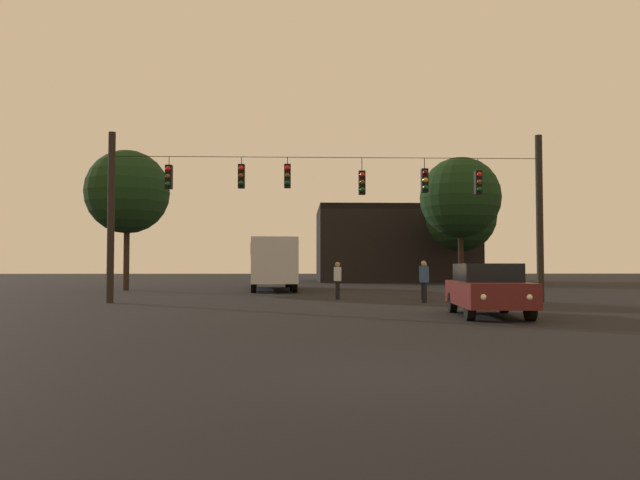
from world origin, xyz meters
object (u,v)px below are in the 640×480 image
city_bus (272,259)px  pedestrian_crossing_left (424,280)px  tree_right_far (460,198)px  pedestrian_crossing_center (424,277)px  pedestrian_crossing_right (338,278)px  car_near_right (488,289)px  tree_behind_building (127,192)px  tree_left_silhouette (461,216)px

city_bus → pedestrian_crossing_left: city_bus is taller
city_bus → tree_right_far: (12.43, 3.05, 4.18)m
pedestrian_crossing_center → pedestrian_crossing_right: (-3.74, 0.03, -0.04)m
car_near_right → pedestrian_crossing_right: pedestrian_crossing_right is taller
car_near_right → pedestrian_crossing_left: pedestrian_crossing_left is taller
car_near_right → tree_right_far: (5.34, 23.18, 5.24)m
pedestrian_crossing_center → city_bus: bearing=122.4°
city_bus → tree_behind_building: 9.55m
pedestrian_crossing_left → pedestrian_crossing_center: bearing=79.1°
pedestrian_crossing_right → tree_left_silhouette: (11.38, 22.57, 4.55)m
pedestrian_crossing_left → tree_left_silhouette: size_ratio=0.19×
city_bus → pedestrian_crossing_right: (3.31, -11.09, -0.95)m
tree_right_far → pedestrian_crossing_left: bearing=-109.4°
pedestrian_crossing_left → pedestrian_crossing_center: 2.47m
tree_behind_building → tree_left_silhouette: bearing=27.7°
tree_right_far → city_bus: bearing=-166.2°
tree_left_silhouette → tree_behind_building: (-23.33, -12.25, 0.40)m
car_near_right → pedestrian_crossing_right: (-3.79, 9.04, 0.12)m
car_near_right → tree_left_silhouette: 32.85m
pedestrian_crossing_left → pedestrian_crossing_right: pedestrian_crossing_right is taller
car_near_right → tree_right_far: size_ratio=0.51×
pedestrian_crossing_right → pedestrian_crossing_center: bearing=-0.5°
pedestrian_crossing_left → car_near_right: bearing=-85.6°
pedestrian_crossing_center → tree_behind_building: size_ratio=0.20×
city_bus → tree_left_silhouette: (14.69, 11.49, 3.60)m
city_bus → pedestrian_crossing_left: (6.58, -13.55, -0.95)m
tree_left_silhouette → car_near_right: bearing=-103.5°
pedestrian_crossing_right → pedestrian_crossing_left: bearing=-36.9°
pedestrian_crossing_center → tree_right_far: size_ratio=0.19×
car_near_right → tree_behind_building: bearing=129.1°
city_bus → tree_left_silhouette: size_ratio=1.34×
pedestrian_crossing_center → pedestrian_crossing_right: size_ratio=1.04×
pedestrian_crossing_left → tree_behind_building: 20.49m
car_near_right → tree_left_silhouette: tree_left_silhouette is taller
tree_left_silhouette → pedestrian_crossing_left: bearing=-107.9°
car_near_right → tree_behind_building: tree_behind_building is taller
car_near_right → tree_behind_building: size_ratio=0.53×
pedestrian_crossing_right → tree_behind_building: 16.55m
car_near_right → pedestrian_crossing_center: bearing=90.3°
tree_left_silhouette → tree_behind_building: size_ratio=0.99×
pedestrian_crossing_left → tree_right_far: bearing=70.6°
pedestrian_crossing_left → tree_left_silhouette: (8.10, 25.04, 4.56)m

